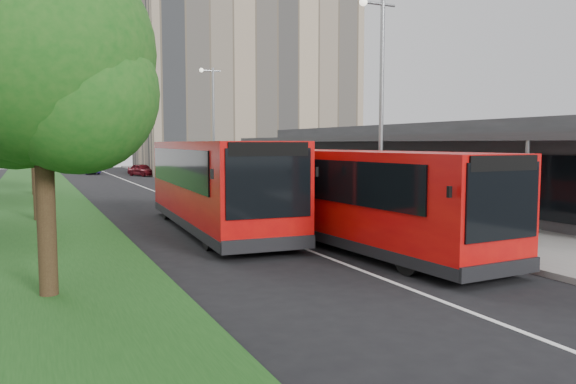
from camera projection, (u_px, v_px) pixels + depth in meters
name	position (u px, v px, depth m)	size (l,w,h in m)	color
ground	(300.00, 247.00, 16.78)	(120.00, 120.00, 0.00)	black
pavement	(249.00, 189.00, 37.37)	(5.00, 80.00, 0.15)	slate
grass_verge	(36.00, 197.00, 31.94)	(5.00, 80.00, 0.10)	#184415
lane_centre_line	(178.00, 200.00, 30.35)	(0.12, 70.00, 0.01)	silver
kerb_dashes	(215.00, 192.00, 35.34)	(0.12, 56.00, 0.01)	silver
office_block	(246.00, 88.00, 59.83)	(22.00, 12.00, 18.00)	tan
station_building	(423.00, 164.00, 28.37)	(7.70, 26.00, 4.00)	#2B2B2D
tree_near	(40.00, 69.00, 10.79)	(4.40, 4.40, 7.02)	#301F13
tree_mid	(34.00, 96.00, 21.61)	(4.75, 4.75, 7.63)	#301F13
tree_far	(32.00, 110.00, 32.46)	(4.81, 4.81, 7.74)	#301F13
lamp_post_near	(379.00, 97.00, 19.90)	(1.44, 0.28, 8.00)	gray
lamp_post_far	(212.00, 119.00, 37.99)	(1.44, 0.28, 8.00)	gray
bus_main	(364.00, 199.00, 16.40)	(3.16, 10.27, 2.87)	red
bus_second	(216.00, 185.00, 19.85)	(3.41, 11.27, 3.15)	red
litter_bin	(301.00, 191.00, 29.23)	(0.53, 0.53, 0.96)	#362516
bollard	(253.00, 183.00, 34.37)	(0.15, 0.15, 0.95)	yellow
car_near	(142.00, 170.00, 52.84)	(1.38, 3.44, 1.17)	#580C14
car_far	(91.00, 168.00, 56.30)	(1.31, 3.77, 1.24)	navy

